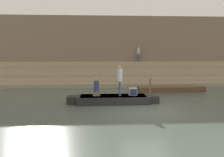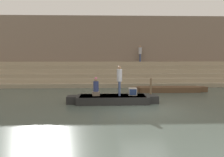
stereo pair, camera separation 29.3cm
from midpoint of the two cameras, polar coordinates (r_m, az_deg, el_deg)
The scene contains 10 objects.
ground_plane at distance 11.78m, azimuth 8.21°, elevation -8.12°, with size 120.00×120.00×0.00m, color #47544C.
ghat_steps at distance 21.69m, azimuth 2.87°, elevation 0.70°, with size 36.00×4.29×2.13m.
back_wall at distance 23.71m, azimuth 2.35°, elevation 7.58°, with size 34.20×1.28×6.87m.
rowboat_main at distance 13.18m, azimuth -0.35°, elevation -5.40°, with size 5.46×1.48×0.45m.
person_standing at distance 13.04m, azimuth 1.42°, elevation 0.05°, with size 0.32×0.32×1.79m.
person_rowing at distance 13.10m, azimuth -4.74°, elevation -2.50°, with size 0.45×0.35×1.13m.
tv_set at distance 13.31m, azimuth 4.83°, elevation -3.40°, with size 0.50×0.43×0.44m.
moored_boat_shore at distance 17.64m, azimuth 13.88°, elevation -2.66°, with size 5.96×1.00×0.39m.
mooring_post at distance 15.64m, azimuth 9.44°, elevation -2.18°, with size 0.13×0.13×1.25m, color brown.
person_on_steps at distance 22.98m, azimuth 6.54°, elevation 6.79°, with size 0.33×0.33×1.66m.
Camera 1 is at (-2.45, -11.16, 2.96)m, focal length 35.00 mm.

